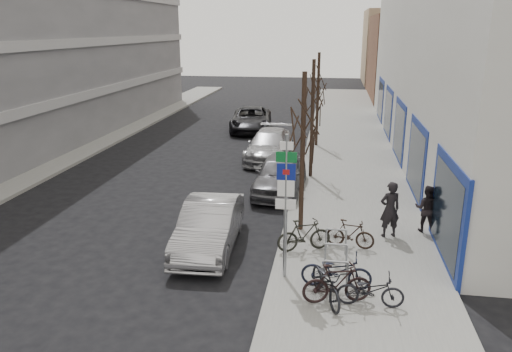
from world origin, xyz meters
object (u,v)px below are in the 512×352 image
(meter_mid, at_px, (299,168))
(bike_far_inner, at_px, (350,234))
(meter_back, at_px, (306,141))
(parked_car_mid, at_px, (280,174))
(tree_near, at_px, (304,115))
(lane_car, at_px, (251,119))
(bike_near_right, at_px, (337,283))
(bike_far_curb, at_px, (371,288))
(pedestrian_near, at_px, (390,209))
(bike_mid_inner, at_px, (304,235))
(bike_mid_curb, at_px, (336,268))
(meter_front, at_px, (286,212))
(bike_near_left, at_px, (326,280))
(pedestrian_far, at_px, (427,208))
(highway_sign_pole, at_px, (286,198))
(tree_far, at_px, (318,77))
(tree_mid, at_px, (313,91))
(bike_rack, at_px, (336,254))
(parked_car_back, at_px, (270,145))
(parked_car_front, at_px, (209,226))

(meter_mid, bearing_deg, bike_far_inner, -71.54)
(meter_back, relative_size, parked_car_mid, 0.26)
(tree_near, relative_size, lane_car, 0.96)
(meter_mid, relative_size, parked_car_mid, 0.26)
(bike_near_right, xyz_separation_m, bike_far_inner, (0.41, 3.41, -0.07))
(bike_far_curb, relative_size, pedestrian_near, 0.87)
(bike_mid_inner, bearing_deg, bike_mid_curb, -177.43)
(meter_front, distance_m, parked_car_mid, 4.91)
(bike_near_left, height_order, pedestrian_far, pedestrian_far)
(highway_sign_pole, distance_m, meter_front, 3.39)
(bike_near_right, xyz_separation_m, lane_car, (-5.87, 22.05, 0.10))
(bike_near_left, relative_size, bike_far_inner, 1.22)
(tree_far, relative_size, pedestrian_far, 3.33)
(lane_car, bearing_deg, pedestrian_far, -68.45)
(bike_mid_inner, distance_m, parked_car_mid, 6.23)
(tree_mid, bearing_deg, tree_near, -90.00)
(meter_mid, xyz_separation_m, bike_far_inner, (2.09, -6.26, -0.30))
(tree_near, height_order, parked_car_mid, tree_near)
(meter_front, relative_size, meter_mid, 1.00)
(tree_near, xyz_separation_m, bike_near_left, (0.97, -4.59, -3.38))
(bike_rack, height_order, meter_mid, meter_mid)
(meter_front, bearing_deg, pedestrian_far, 11.75)
(tree_far, height_order, bike_far_curb, tree_far)
(parked_car_back, distance_m, pedestrian_far, 11.43)
(bike_rack, relative_size, parked_car_mid, 0.47)
(highway_sign_pole, xyz_separation_m, bike_mid_curb, (1.42, -0.39, -1.74))
(highway_sign_pole, distance_m, tree_near, 3.88)
(tree_mid, height_order, parked_car_back, tree_mid)
(bike_mid_curb, relative_size, pedestrian_far, 1.14)
(bike_rack, distance_m, bike_mid_curb, 1.00)
(bike_rack, bearing_deg, bike_near_left, -97.82)
(bike_mid_inner, distance_m, bike_far_curb, 3.50)
(bike_near_right, height_order, pedestrian_near, pedestrian_near)
(bike_rack, bearing_deg, lane_car, 106.06)
(bike_rack, xyz_separation_m, tree_near, (-1.20, 2.90, 3.44))
(highway_sign_pole, height_order, pedestrian_far, highway_sign_pole)
(bike_near_left, xyz_separation_m, parked_car_front, (-3.77, 2.90, 0.05))
(tree_far, height_order, bike_near_left, tree_far)
(meter_front, distance_m, bike_mid_inner, 1.41)
(bike_near_left, xyz_separation_m, pedestrian_far, (3.23, 5.06, 0.25))
(tree_mid, height_order, meter_mid, tree_mid)
(tree_far, xyz_separation_m, pedestrian_near, (2.92, -13.17, -3.00))
(tree_near, bearing_deg, bike_near_right, -75.20)
(meter_mid, height_order, lane_car, lane_car)
(lane_car, bearing_deg, bike_mid_curb, -80.66)
(tree_near, bearing_deg, meter_front, -131.99)
(bike_near_left, distance_m, bike_mid_curb, 0.73)
(tree_far, height_order, bike_far_inner, tree_far)
(bike_rack, height_order, meter_front, meter_front)
(bike_near_left, distance_m, bike_far_inner, 3.40)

